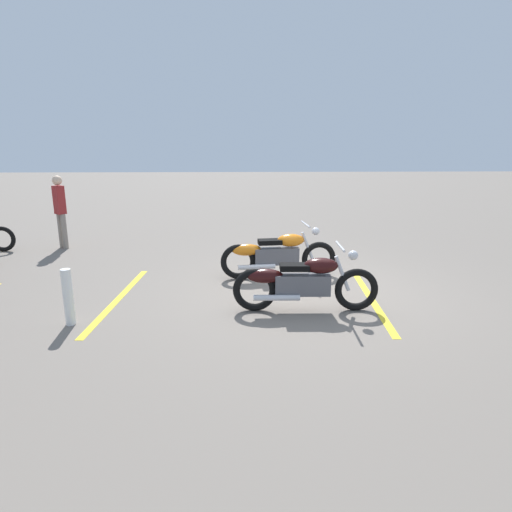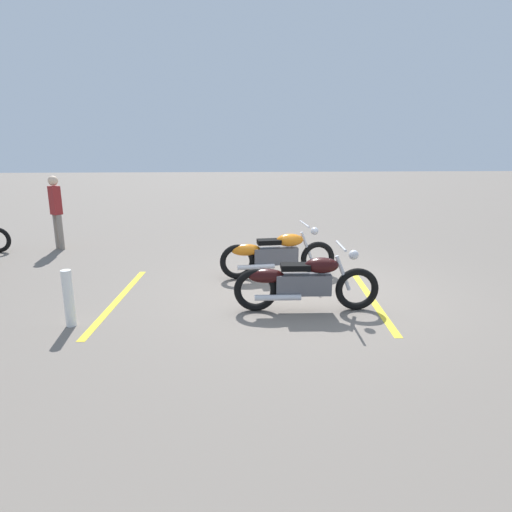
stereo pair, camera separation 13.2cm
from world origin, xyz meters
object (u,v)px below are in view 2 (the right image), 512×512
at_px(motorcycle_bright_foreground, 275,254).
at_px(bollard_post, 69,298).
at_px(motorcycle_dark_foreground, 303,282).
at_px(bystander_near_row, 56,209).

distance_m(motorcycle_bright_foreground, bollard_post, 3.79).
bearing_deg(motorcycle_dark_foreground, motorcycle_bright_foreground, 99.82).
relative_size(motorcycle_bright_foreground, bystander_near_row, 1.27).
relative_size(motorcycle_dark_foreground, bystander_near_row, 1.27).
relative_size(motorcycle_dark_foreground, bollard_post, 2.72).
height_order(motorcycle_bright_foreground, bystander_near_row, bystander_near_row).
distance_m(motorcycle_bright_foreground, bystander_near_row, 5.63).
distance_m(motorcycle_bright_foreground, motorcycle_dark_foreground, 1.76).
xyz_separation_m(motorcycle_bright_foreground, motorcycle_dark_foreground, (-0.26, 1.74, 0.00)).
bearing_deg(motorcycle_bright_foreground, bollard_post, -151.07).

